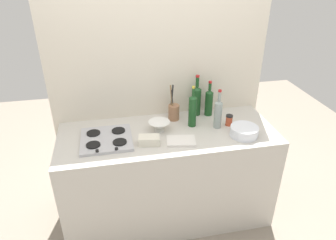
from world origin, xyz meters
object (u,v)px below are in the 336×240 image
Objects in this scene: plate_stack at (244,131)px; utensil_crock at (174,111)px; wine_bottle_rightmost at (209,102)px; condiment_jar_front at (229,120)px; cutting_board at (181,141)px; wine_bottle_mid_left at (218,113)px; wine_bottle_mid_right at (193,110)px; wine_bottle_leftmost at (197,100)px; stovetop_hob at (106,139)px; butter_dish at (149,140)px; mixing_bowl at (159,126)px.

utensil_crock reaches higher than plate_stack.
condiment_jar_front is at bearing -62.78° from wine_bottle_rightmost.
wine_bottle_rightmost is 0.26m from condiment_jar_front.
cutting_board is at bearing -131.23° from wine_bottle_rightmost.
wine_bottle_mid_right reaches higher than wine_bottle_mid_left.
wine_bottle_rightmost is at bearing 112.66° from plate_stack.
wine_bottle_mid_left is (0.11, -0.27, -0.01)m from wine_bottle_leftmost.
plate_stack is at bearing -45.89° from wine_bottle_mid_left.
condiment_jar_front is at bearing 106.88° from plate_stack.
butter_dish reaches higher than stovetop_hob.
butter_dish is at bearing -167.37° from condiment_jar_front.
utensil_crock is at bearing 47.29° from mixing_bowl.
wine_bottle_rightmost is 0.54m from mixing_bowl.
wine_bottle_leftmost is 0.46m from mixing_bowl.
wine_bottle_mid_left reaches higher than utensil_crock.
wine_bottle_rightmost is at bearing 32.39° from butter_dish.
butter_dish is at bearing -166.45° from wine_bottle_mid_left.
plate_stack is 0.64× the size of wine_bottle_mid_right.
condiment_jar_front is (1.04, 0.05, 0.03)m from stovetop_hob.
cutting_board is at bearing -158.87° from condiment_jar_front.
wine_bottle_leftmost is 1.16× the size of utensil_crock.
wine_bottle_leftmost reaches higher than wine_bottle_mid_left.
butter_dish is at bearing -151.82° from wine_bottle_mid_right.
plate_stack is 0.71× the size of utensil_crock.
wine_bottle_mid_left is 3.62× the size of condiment_jar_front.
mixing_bowl is (-0.29, -0.03, -0.10)m from wine_bottle_mid_right.
wine_bottle_leftmost is at bearing 65.16° from wine_bottle_mid_right.
wine_bottle_mid_right is at bearing 160.80° from wine_bottle_mid_left.
wine_bottle_mid_right is at bearing 169.95° from condiment_jar_front.
wine_bottle_leftmost is 1.04× the size of wine_bottle_mid_right.
condiment_jar_front is at bearing -10.05° from wine_bottle_mid_right.
cutting_board is at bearing -122.98° from wine_bottle_mid_right.
wine_bottle_mid_right is at bearing -140.18° from wine_bottle_rightmost.
condiment_jar_front is 0.42× the size of cutting_board.
wine_bottle_mid_right is (-0.20, 0.07, 0.01)m from wine_bottle_mid_left.
wine_bottle_mid_right reaches higher than wine_bottle_rightmost.
wine_bottle_mid_right is 1.11× the size of utensil_crock.
utensil_crock is at bearing 132.47° from wine_bottle_mid_right.
wine_bottle_leftmost is at bearing 122.12° from plate_stack.
wine_bottle_mid_left is 1.05× the size of wine_bottle_rightmost.
mixing_bowl is (-0.66, 0.21, 0.01)m from plate_stack.
butter_dish is at bearing -140.05° from wine_bottle_leftmost.
cutting_board is (-0.35, -0.40, -0.12)m from wine_bottle_rightmost.
condiment_jar_front reaches higher than stovetop_hob.
stovetop_hob is 1.23× the size of utensil_crock.
stovetop_hob is 0.88m from wine_bottle_leftmost.
wine_bottle_mid_left is at bearing -89.38° from wine_bottle_rightmost.
butter_dish is 1.71× the size of condiment_jar_front.
wine_bottle_mid_right is at bearing 28.18° from butter_dish.
stovetop_hob is at bearing -159.82° from wine_bottle_leftmost.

